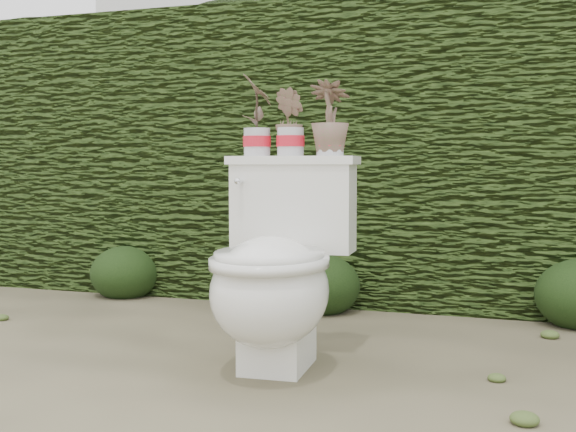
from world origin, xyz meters
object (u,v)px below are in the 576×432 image
(potted_plant_center, at_px, (290,124))
(potted_plant_right, at_px, (330,120))
(toilet, at_px, (276,273))
(potted_plant_left, at_px, (257,117))

(potted_plant_center, distance_m, potted_plant_right, 0.16)
(toilet, xyz_separation_m, potted_plant_right, (0.13, 0.25, 0.56))
(toilet, relative_size, potted_plant_left, 2.52)
(toilet, distance_m, potted_plant_left, 0.64)
(potted_plant_center, bearing_deg, toilet, -39.68)
(potted_plant_left, bearing_deg, potted_plant_right, -105.05)
(potted_plant_center, bearing_deg, potted_plant_right, 47.60)
(potted_plant_right, bearing_deg, potted_plant_left, 6.06)
(toilet, xyz_separation_m, potted_plant_left, (-0.16, 0.23, 0.57))
(toilet, bearing_deg, potted_plant_left, 121.62)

